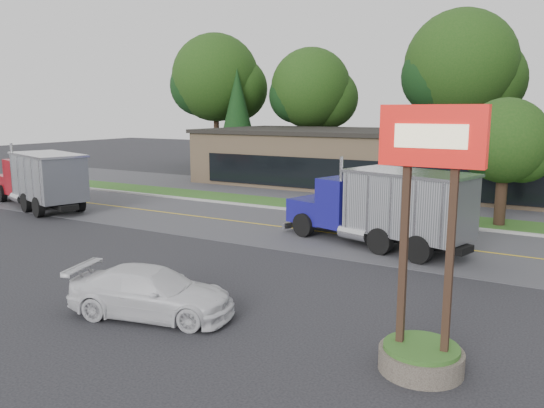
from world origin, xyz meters
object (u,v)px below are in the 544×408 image
at_px(bilo_sign, 425,285).
at_px(rally_car, 152,292).
at_px(dump_truck_red, 41,178).
at_px(dump_truck_blue, 384,206).

relative_size(bilo_sign, rally_car, 1.24).
xyz_separation_m(dump_truck_red, dump_truck_blue, (20.68, 1.35, -0.00)).
distance_m(dump_truck_blue, rally_car, 11.38).
height_order(dump_truck_red, rally_car, dump_truck_red).
bearing_deg(dump_truck_blue, rally_car, 89.72).
bearing_deg(rally_car, dump_truck_blue, -31.72).
relative_size(bilo_sign, dump_truck_blue, 0.67).
height_order(bilo_sign, dump_truck_red, bilo_sign).
relative_size(bilo_sign, dump_truck_red, 0.62).
bearing_deg(dump_truck_red, rally_car, 169.09).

